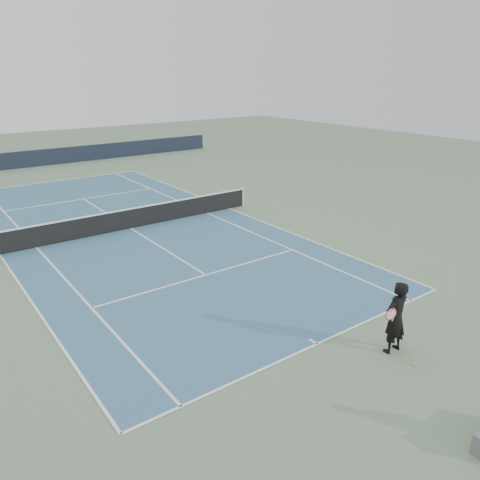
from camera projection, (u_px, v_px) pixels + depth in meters
ground at (131, 229)px, 21.35m from camera, size 80.00×80.00×0.00m
court_surface at (131, 228)px, 21.34m from camera, size 10.97×23.77×0.01m
tennis_net at (130, 218)px, 21.17m from camera, size 12.90×0.10×1.07m
windscreen_far at (30, 159)px, 34.68m from camera, size 30.00×0.25×1.20m
tennis_player at (395, 317)px, 11.75m from camera, size 0.82×0.53×1.94m
tennis_ball at (415, 365)px, 11.44m from camera, size 0.07×0.07×0.07m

